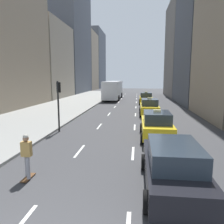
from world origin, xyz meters
TOP-DOWN VIEW (x-y plane):
  - sidewalk_left at (-7.00, 27.00)m, footprint 8.00×66.00m
  - lane_markings at (2.60, 23.00)m, footprint 5.72×56.00m
  - building_row_left at (-14.00, 43.83)m, footprint 6.00×90.79m
  - building_row_right at (12.00, 27.12)m, footprint 6.00×50.43m
  - taxi_lead at (4.00, 10.96)m, footprint 2.02×4.40m
  - taxi_second at (4.00, 29.58)m, footprint 2.02×4.40m
  - taxi_third at (4.00, 19.67)m, footprint 2.02×4.40m
  - sedan_black_near at (4.00, 4.45)m, footprint 2.02×4.82m
  - city_bus at (-1.61, 36.52)m, footprint 2.80×11.61m
  - skateboarder at (-1.31, 4.65)m, footprint 0.36×0.80m
  - traffic_light_pole at (-2.75, 12.04)m, footprint 0.24×0.42m

SIDE VIEW (x-z plane):
  - lane_markings at x=2.60m, z-range 0.00..0.01m
  - sidewalk_left at x=-7.00m, z-range 0.00..0.15m
  - sedan_black_near at x=4.00m, z-range 0.02..1.72m
  - taxi_lead at x=4.00m, z-range -0.05..1.82m
  - taxi_second at x=4.00m, z-range -0.05..1.82m
  - taxi_third at x=4.00m, z-range -0.05..1.82m
  - skateboarder at x=-1.31m, z-range 0.09..1.84m
  - city_bus at x=-1.61m, z-range 0.16..3.41m
  - traffic_light_pole at x=-2.75m, z-range 0.61..4.21m
  - building_row_right at x=12.00m, z-range -3.01..25.56m
  - building_row_left at x=-14.00m, z-range -2.49..29.11m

